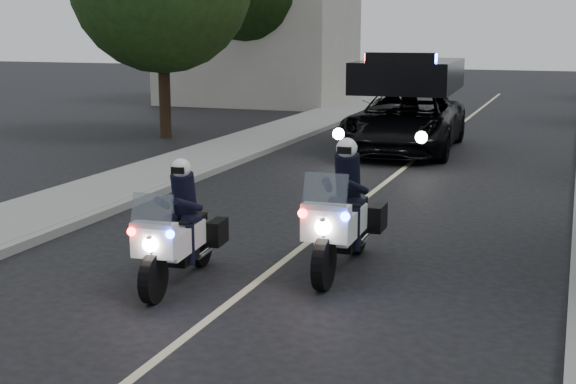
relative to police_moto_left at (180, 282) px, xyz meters
name	(u,v)px	position (x,y,z in m)	size (l,w,h in m)	color
ground	(205,322)	(0.99, -1.23, 0.00)	(120.00, 120.00, 0.00)	black
curb_left	(234,163)	(-3.11, 8.77, 0.07)	(0.20, 60.00, 0.15)	gray
sidewalk_left	(195,160)	(-4.21, 8.77, 0.08)	(2.00, 60.00, 0.16)	gray
building_far	(259,26)	(-9.01, 24.77, 3.50)	(8.00, 6.00, 7.00)	#A8A396
lane_marking	(394,176)	(0.99, 8.77, 0.00)	(0.12, 50.00, 0.01)	#BFB78C
police_moto_left	(180,282)	(0.00, 0.00, 0.00)	(0.70, 2.00, 1.70)	silver
police_moto_right	(342,269)	(1.91, 1.33, 0.00)	(0.78, 2.23, 1.89)	white
police_suv	(405,151)	(0.41, 12.69, 0.00)	(2.82, 6.10, 2.97)	black
bicycle	(405,109)	(-2.07, 24.44, 0.00)	(0.57, 1.63, 0.85)	black
cyclist	(405,109)	(-2.07, 24.44, 0.00)	(0.68, 0.46, 1.90)	black
tree_left_near	(166,137)	(-7.29, 12.79, 0.00)	(5.60, 5.60, 9.34)	#224416
tree_left_far	(262,105)	(-8.41, 23.68, 0.00)	(5.94, 5.94, 9.90)	black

